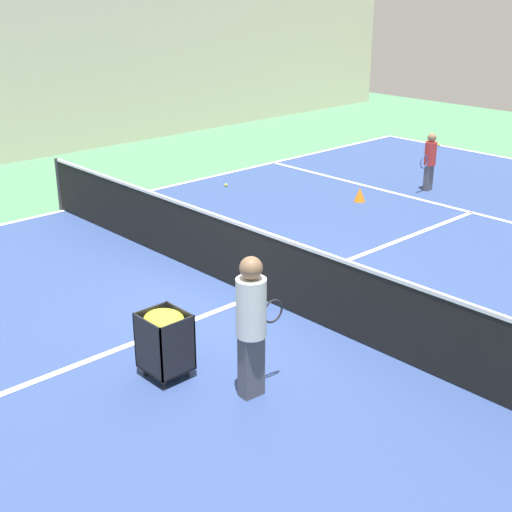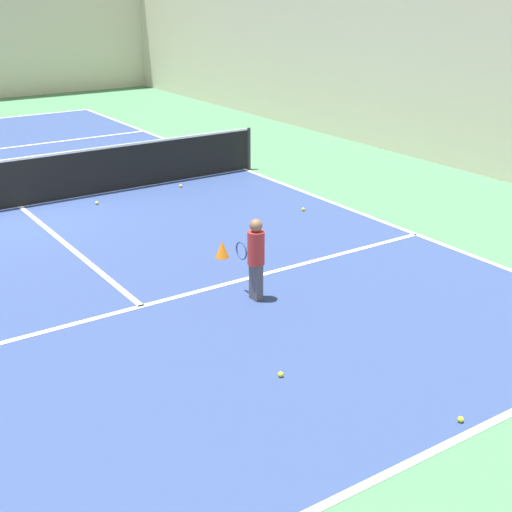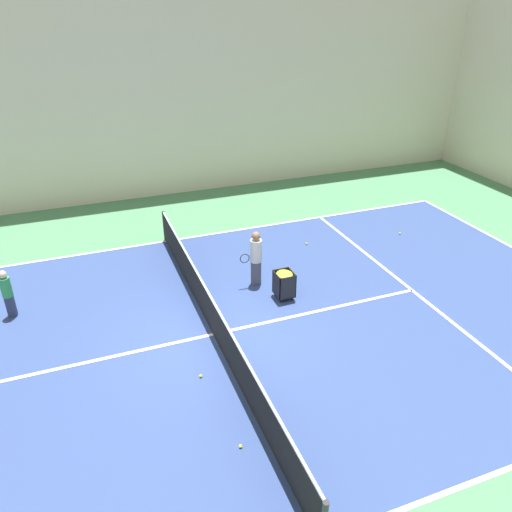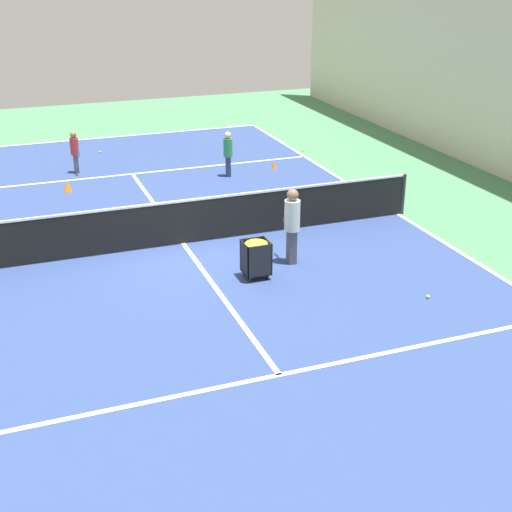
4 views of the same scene
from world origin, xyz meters
name	(u,v)px [view 1 (image 1 of 4)]	position (x,y,z in m)	size (l,w,h in m)	color
ground_plane	(256,296)	(0.00, 0.00, 0.00)	(34.42, 34.42, 0.00)	#477F56
court_playing_area	(256,296)	(0.00, 0.00, 0.00)	(11.35, 21.42, 0.00)	navy
line_sideline_right	(64,210)	(5.67, 0.00, 0.01)	(0.10, 21.42, 0.00)	white
line_service_near	(472,212)	(0.00, -5.89, 0.01)	(11.35, 0.10, 0.00)	white
line_centre_service	(256,296)	(0.00, 0.00, 0.01)	(0.10, 11.78, 0.00)	white
tennis_net	(256,262)	(0.00, 0.00, 0.55)	(11.65, 0.10, 1.06)	#2D2D33
player_near_baseline	(430,158)	(1.54, -6.60, 0.73)	(0.26, 0.58, 1.27)	#4C4C56
coach_at_net	(252,318)	(-1.92, 1.85, 0.95)	(0.36, 0.67, 1.66)	#4C4C56
ball_cart	(164,332)	(-0.93, 2.31, 0.57)	(0.53, 0.49, 0.82)	black
training_cone_0	(360,194)	(2.03, -4.85, 0.15)	(0.24, 0.24, 0.29)	orange
tennis_ball_2	(226,185)	(4.80, -3.54, 0.04)	(0.07, 0.07, 0.07)	yellow
tennis_ball_4	(439,145)	(3.91, -10.63, 0.04)	(0.07, 0.07, 0.07)	yellow
tennis_ball_7	(229,256)	(1.42, -0.71, 0.04)	(0.07, 0.07, 0.07)	yellow
tennis_ball_9	(147,228)	(3.54, -0.52, 0.04)	(0.07, 0.07, 0.07)	yellow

